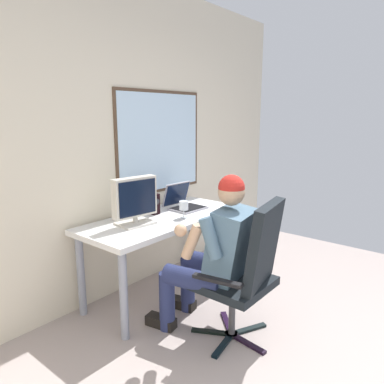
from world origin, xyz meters
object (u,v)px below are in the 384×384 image
(person_seated, at_px, (214,252))
(desk_speaker, at_px, (154,204))
(laptop, at_px, (183,202))
(desk, at_px, (164,226))
(wine_glass, at_px, (184,206))
(office_chair, at_px, (248,267))
(crt_monitor, at_px, (135,200))

(person_seated, distance_m, desk_speaker, 0.87)
(laptop, bearing_deg, desk, -168.63)
(desk, bearing_deg, wine_glass, -64.15)
(office_chair, distance_m, crt_monitor, 1.07)
(person_seated, xyz_separation_m, desk_speaker, (0.21, 0.82, 0.19))
(wine_glass, bearing_deg, person_seated, -117.82)
(desk, distance_m, office_chair, 0.98)
(office_chair, xyz_separation_m, desk_speaker, (0.17, 1.09, 0.25))
(desk, relative_size, office_chair, 1.47)
(office_chair, bearing_deg, crt_monitor, 99.20)
(wine_glass, bearing_deg, desk, 115.85)
(laptop, distance_m, wine_glass, 0.35)
(wine_glass, height_order, desk_speaker, desk_speaker)
(desk_speaker, bearing_deg, crt_monitor, -162.23)
(crt_monitor, relative_size, desk_speaker, 2.12)
(office_chair, distance_m, laptop, 1.17)
(wine_glass, bearing_deg, laptop, 42.38)
(desk, bearing_deg, laptop, 11.37)
(person_seated, height_order, desk_speaker, person_seated)
(office_chair, bearing_deg, desk, 80.85)
(office_chair, xyz_separation_m, crt_monitor, (-0.16, 0.99, 0.37))
(laptop, bearing_deg, desk_speaker, 169.95)
(office_chair, bearing_deg, wine_glass, 73.57)
(desk, bearing_deg, office_chair, -99.15)
(desk, distance_m, person_seated, 0.73)
(person_seated, bearing_deg, desk_speaker, 75.65)
(person_seated, height_order, wine_glass, person_seated)
(laptop, height_order, desk_speaker, laptop)
(office_chair, bearing_deg, desk_speaker, 81.35)
(laptop, distance_m, desk_speaker, 0.33)
(person_seated, distance_m, wine_glass, 0.63)
(office_chair, relative_size, laptop, 3.08)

